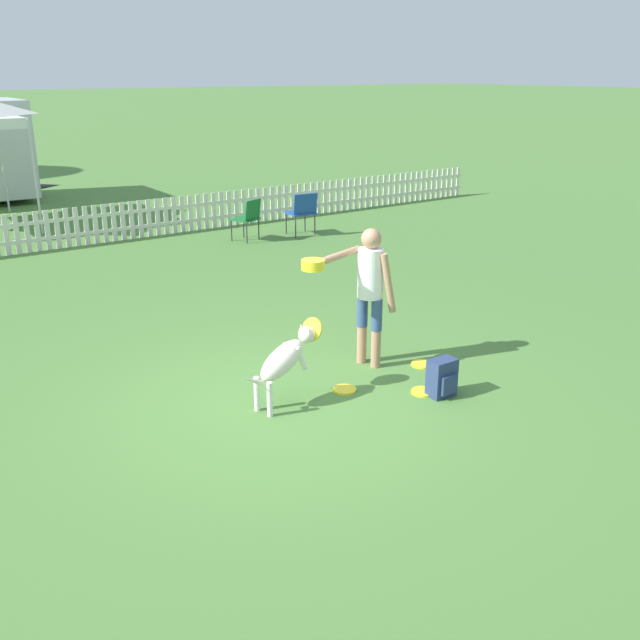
% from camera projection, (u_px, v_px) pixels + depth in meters
% --- Properties ---
extents(ground_plane, '(240.00, 240.00, 0.00)m').
position_uv_depth(ground_plane, '(279.00, 404.00, 7.05)').
color(ground_plane, '#4C7A38').
extents(handler_person, '(1.01, 0.46, 1.55)m').
position_uv_depth(handler_person, '(366.00, 282.00, 7.64)').
color(handler_person, tan).
rests_on(handler_person, ground_plane).
extents(leaping_dog, '(1.04, 0.42, 0.79)m').
position_uv_depth(leaping_dog, '(285.00, 358.00, 6.91)').
color(leaping_dog, beige).
rests_on(leaping_dog, ground_plane).
extents(frisbee_near_handler, '(0.24, 0.24, 0.02)m').
position_uv_depth(frisbee_near_handler, '(422.00, 364.00, 7.96)').
color(frisbee_near_handler, yellow).
rests_on(frisbee_near_handler, ground_plane).
extents(frisbee_near_dog, '(0.24, 0.24, 0.02)m').
position_uv_depth(frisbee_near_dog, '(423.00, 392.00, 7.28)').
color(frisbee_near_dog, yellow).
rests_on(frisbee_near_dog, ground_plane).
extents(frisbee_midfield, '(0.24, 0.24, 0.02)m').
position_uv_depth(frisbee_midfield, '(344.00, 390.00, 7.33)').
color(frisbee_midfield, yellow).
rests_on(frisbee_midfield, ground_plane).
extents(backpack_on_grass, '(0.28, 0.22, 0.39)m').
position_uv_depth(backpack_on_grass, '(442.00, 378.00, 7.16)').
color(backpack_on_grass, navy).
rests_on(backpack_on_grass, ground_plane).
extents(picket_fence, '(20.85, 0.04, 0.73)m').
position_uv_depth(picket_fence, '(52.00, 230.00, 12.97)').
color(picket_fence, silver).
rests_on(picket_fence, ground_plane).
extents(folding_chair_blue_left, '(0.58, 0.59, 0.81)m').
position_uv_depth(folding_chair_blue_left, '(248.00, 216.00, 13.57)').
color(folding_chair_blue_left, '#333338').
rests_on(folding_chair_blue_left, ground_plane).
extents(folding_chair_center, '(0.56, 0.57, 0.85)m').
position_uv_depth(folding_chair_center, '(302.00, 210.00, 14.01)').
color(folding_chair_center, '#333338').
rests_on(folding_chair_center, ground_plane).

